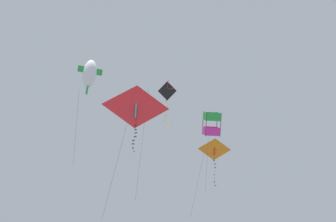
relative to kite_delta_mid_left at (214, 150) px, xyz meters
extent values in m
pyramid|color=orange|center=(0.02, -0.01, 0.04)|extent=(2.25, 1.79, 1.35)
cube|color=red|center=(-0.09, 0.15, -0.07)|extent=(0.46, 0.66, 0.82)
cube|color=red|center=(0.15, -0.21, 0.61)|extent=(0.53, 0.39, 0.15)
cylinder|color=#47474C|center=(-0.14, 0.22, -0.80)|extent=(0.03, 0.01, 0.33)
cube|color=black|center=(-0.14, 0.21, -0.96)|extent=(0.13, 0.14, 0.06)
cylinder|color=#47474C|center=(-0.10, 0.21, -1.12)|extent=(0.02, 0.09, 0.33)
cube|color=black|center=(-0.06, 0.22, -1.29)|extent=(0.17, 0.03, 0.06)
cylinder|color=#47474C|center=(-0.05, 0.21, -1.45)|extent=(0.03, 0.02, 0.33)
cube|color=black|center=(-0.05, 0.20, -1.61)|extent=(0.15, 0.12, 0.06)
cylinder|color=#47474C|center=(-0.07, 0.23, -1.77)|extent=(0.07, 0.06, 0.33)
cube|color=black|center=(-0.10, 0.26, -1.94)|extent=(0.08, 0.17, 0.06)
cylinder|color=#47474C|center=(-0.14, 0.23, -2.10)|extent=(0.07, 0.10, 0.33)
cube|color=black|center=(-0.19, 0.20, -2.26)|extent=(0.04, 0.17, 0.06)
cylinder|color=#47474C|center=(-0.19, 0.22, -2.43)|extent=(0.06, 0.01, 0.33)
cube|color=black|center=(-0.19, 0.25, -2.59)|extent=(0.07, 0.17, 0.06)
cylinder|color=#47474C|center=(-0.20, 0.23, -2.75)|extent=(0.04, 0.04, 0.33)
cube|color=black|center=(-0.21, 0.22, -2.91)|extent=(0.17, 0.07, 0.06)
cylinder|color=#47474C|center=(-0.18, 0.24, -3.08)|extent=(0.05, 0.08, 0.33)
cube|color=black|center=(-0.15, 0.26, -3.24)|extent=(0.13, 0.14, 0.06)
cylinder|color=#47474C|center=(-1.42, -0.99, -3.23)|extent=(2.44, 2.57, 5.20)
ellipsoid|color=white|center=(-5.40, -12.14, 3.36)|extent=(1.91, 1.85, 2.19)
cube|color=green|center=(-5.66, -12.60, 3.58)|extent=(0.67, 0.71, 0.43)
cube|color=green|center=(-4.97, -11.83, 3.58)|extent=(0.67, 0.71, 0.43)
cube|color=green|center=(-5.80, -11.78, 2.30)|extent=(0.68, 0.62, 0.85)
sphere|color=black|center=(-5.62, -12.31, 4.12)|extent=(0.26, 0.26, 0.21)
sphere|color=black|center=(-5.26, -11.90, 4.12)|extent=(0.26, 0.26, 0.21)
cylinder|color=#47474C|center=(-6.26, -11.99, -0.50)|extent=(0.54, 0.81, 5.26)
cube|color=black|center=(-1.68, -6.76, 3.53)|extent=(1.53, 0.55, 1.49)
cylinder|color=red|center=(-1.69, -6.74, 3.55)|extent=(0.58, 0.79, 1.60)
cylinder|color=red|center=(-1.65, -6.80, 3.67)|extent=(1.28, 0.16, 0.04)
cylinder|color=#47474C|center=(-1.95, -6.40, 2.62)|extent=(0.04, 0.03, 0.24)
cube|color=yellow|center=(-1.96, -6.42, 2.50)|extent=(0.17, 0.05, 0.06)
cylinder|color=#47474C|center=(-1.88, -6.42, 2.38)|extent=(0.01, 0.17, 0.24)
cube|color=yellow|center=(-1.80, -6.41, 2.27)|extent=(0.12, 0.15, 0.06)
cylinder|color=#47474C|center=(-1.78, -6.42, 2.15)|extent=(0.02, 0.04, 0.24)
cube|color=yellow|center=(-1.77, -6.43, 2.03)|extent=(0.15, 0.12, 0.06)
cylinder|color=#47474C|center=(-1.83, -6.39, 1.91)|extent=(0.08, 0.13, 0.24)
cube|color=yellow|center=(-1.89, -6.36, 1.79)|extent=(0.12, 0.15, 0.06)
cylinder|color=#47474C|center=(-1.95, -6.37, 1.67)|extent=(0.04, 0.13, 0.24)
cube|color=yellow|center=(-2.01, -6.39, 1.55)|extent=(0.05, 0.17, 0.06)
cylinder|color=#47474C|center=(-2.04, -6.41, 1.43)|extent=(0.04, 0.07, 0.24)
cube|color=yellow|center=(-2.07, -6.42, 1.31)|extent=(0.13, 0.14, 0.06)
cylinder|color=#47474C|center=(-2.06, -6.40, 1.19)|extent=(0.05, 0.03, 0.24)
cube|color=yellow|center=(-2.05, -6.38, 1.07)|extent=(0.15, 0.11, 0.06)
cylinder|color=#47474C|center=(-1.98, -6.36, 0.95)|extent=(0.04, 0.13, 0.24)
cube|color=yellow|center=(-1.92, -6.35, 0.83)|extent=(0.03, 0.17, 0.06)
cylinder|color=#47474C|center=(-1.86, -6.35, 0.71)|extent=(0.01, 0.12, 0.24)
cube|color=yellow|center=(-1.80, -6.35, 0.59)|extent=(0.17, 0.04, 0.06)
cylinder|color=#47474C|center=(-3.42, -7.66, -1.15)|extent=(2.56, 2.97, 7.79)
cube|color=green|center=(1.29, -4.83, 1.52)|extent=(1.14, 0.86, 0.58)
cube|color=green|center=(1.85, -5.74, 1.04)|extent=(1.14, 0.86, 0.58)
cube|color=green|center=(1.07, -5.59, 1.28)|extent=(0.73, 1.14, 1.05)
cube|color=green|center=(2.06, -4.98, 1.28)|extent=(0.73, 1.14, 1.05)
cube|color=#DB2D93|center=(1.03, -4.43, 0.46)|extent=(1.14, 0.86, 0.58)
cube|color=#DB2D93|center=(1.59, -5.33, -0.02)|extent=(1.14, 0.86, 0.58)
cube|color=#DB2D93|center=(0.82, -5.19, 0.22)|extent=(0.73, 1.14, 1.05)
cube|color=#DB2D93|center=(1.81, -4.57, 0.22)|extent=(0.73, 1.14, 1.05)
cylinder|color=#332D28|center=(0.66, -4.94, 0.99)|extent=(0.47, 0.72, 1.73)
cylinder|color=#332D28|center=(1.65, -4.32, 0.99)|extent=(0.47, 0.72, 1.73)
cylinder|color=#332D28|center=(1.23, -5.84, 0.51)|extent=(0.47, 0.72, 1.73)
cylinder|color=#332D28|center=(2.21, -5.22, 0.51)|extent=(0.47, 0.72, 1.73)
cylinder|color=#47474C|center=(0.92, -5.11, -2.34)|extent=(0.69, 0.66, 4.56)
pyramid|color=red|center=(-1.17, -12.53, -0.11)|extent=(2.73, 2.21, 1.91)
cube|color=#1EB2C6|center=(-1.31, -12.35, -0.31)|extent=(0.59, 0.76, 1.02)
cube|color=#1EB2C6|center=(-1.07, -12.67, 0.69)|extent=(0.67, 0.53, 0.21)
cylinder|color=#47474C|center=(-1.28, -12.37, -1.19)|extent=(0.03, 0.01, 0.23)
cube|color=black|center=(-1.28, -12.36, -1.30)|extent=(0.15, 0.12, 0.06)
cylinder|color=#47474C|center=(-1.26, -12.35, -1.42)|extent=(0.03, 0.05, 0.23)
cube|color=black|center=(-1.24, -12.34, -1.53)|extent=(0.10, 0.16, 0.06)
cylinder|color=#47474C|center=(-1.21, -12.36, -1.65)|extent=(0.04, 0.06, 0.24)
cube|color=black|center=(-1.19, -12.37, -1.77)|extent=(0.17, 0.03, 0.06)
cylinder|color=#47474C|center=(-1.21, -12.36, -1.88)|extent=(0.02, 0.06, 0.23)
cube|color=black|center=(-1.24, -12.36, -2.00)|extent=(0.16, 0.10, 0.06)
cylinder|color=#47474C|center=(-1.30, -12.36, -2.12)|extent=(0.01, 0.13, 0.24)
cube|color=black|center=(-1.36, -12.36, -2.23)|extent=(0.17, 0.04, 0.06)
cylinder|color=#47474C|center=(-1.35, -12.39, -2.35)|extent=(0.07, 0.04, 0.24)
cube|color=black|center=(-1.33, -12.42, -2.47)|extent=(0.17, 0.06, 0.06)
cylinder|color=#47474C|center=(-1.36, -12.38, -2.58)|extent=(0.08, 0.05, 0.24)
cube|color=black|center=(-1.38, -12.35, -2.70)|extent=(0.03, 0.17, 0.06)
cylinder|color=#47474C|center=(-1.33, -12.35, -2.82)|extent=(0.01, 0.10, 0.24)
cube|color=black|center=(-1.28, -12.35, -2.93)|extent=(0.07, 0.17, 0.06)
cylinder|color=#47474C|center=(-1.78, -13.47, -3.99)|extent=(2.19, 1.01, 5.84)
camera|label=1|loc=(8.98, -29.55, -8.12)|focal=36.13mm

